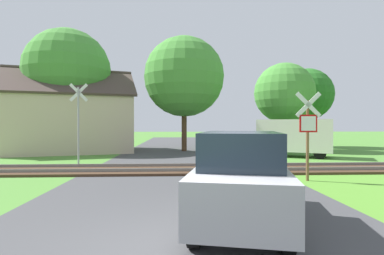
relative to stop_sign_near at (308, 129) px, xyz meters
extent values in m
cube|color=#424244|center=(-4.30, -3.69, -1.76)|extent=(7.74, 80.00, 0.01)
cube|color=#422D1E|center=(-4.30, 2.45, -1.71)|extent=(60.00, 2.60, 0.10)
cube|color=slate|center=(-4.30, 3.17, -1.60)|extent=(60.00, 0.08, 0.12)
cube|color=slate|center=(-4.30, 1.74, -1.60)|extent=(60.00, 0.08, 0.12)
cylinder|color=brown|center=(0.00, 0.03, -0.38)|extent=(0.10, 0.10, 2.75)
cube|color=red|center=(0.00, -0.03, 0.20)|extent=(0.60, 0.06, 0.60)
cube|color=white|center=(0.00, -0.06, 0.20)|extent=(0.49, 0.04, 0.49)
cube|color=white|center=(0.00, -0.03, 0.84)|extent=(0.88, 0.08, 0.88)
cube|color=white|center=(0.00, -0.03, 0.84)|extent=(0.88, 0.08, 0.88)
cylinder|color=#9E9EA5|center=(-9.16, 4.45, 0.10)|extent=(0.09, 0.09, 3.71)
cube|color=white|center=(-9.16, 4.51, 1.70)|extent=(0.88, 0.04, 0.88)
cube|color=white|center=(-9.16, 4.51, 1.70)|extent=(0.88, 0.04, 0.88)
cube|color=#C6B293|center=(-12.16, 11.85, 0.21)|extent=(9.63, 8.27, 3.95)
cube|color=#473833|center=(-11.73, 10.35, 3.11)|extent=(9.27, 5.77, 2.18)
cube|color=#473833|center=(-12.59, 13.34, 3.11)|extent=(9.27, 5.77, 2.18)
cube|color=brown|center=(-9.99, 12.48, 3.17)|extent=(0.62, 0.62, 1.10)
cylinder|color=#513823|center=(6.77, 15.49, -0.31)|extent=(0.46, 0.46, 2.91)
sphere|color=#286B23|center=(6.77, 15.49, 2.81)|extent=(4.45, 4.45, 4.45)
cylinder|color=#513823|center=(-3.97, 11.96, -0.13)|extent=(0.38, 0.38, 3.26)
sphere|color=#478E38|center=(-3.97, 11.96, 3.69)|extent=(5.86, 5.86, 5.86)
cylinder|color=#513823|center=(3.59, 12.21, -0.44)|extent=(0.39, 0.39, 2.65)
sphere|color=#478E38|center=(3.59, 12.21, 2.57)|extent=(4.49, 4.49, 4.49)
cylinder|color=#513823|center=(-12.40, 12.07, -0.01)|extent=(0.40, 0.40, 3.51)
sphere|color=#478E38|center=(-12.40, 12.07, 4.03)|extent=(6.09, 6.09, 6.09)
cube|color=silver|center=(2.58, 7.68, -0.47)|extent=(4.60, 3.60, 1.90)
cube|color=silver|center=(0.40, 8.79, -0.97)|extent=(1.45, 1.93, 0.90)
cube|color=#19232D|center=(0.73, 8.63, -0.14)|extent=(0.77, 1.46, 0.85)
cube|color=navy|center=(3.01, 8.53, -0.80)|extent=(3.37, 1.73, 0.16)
cylinder|color=black|center=(1.66, 9.02, -1.42)|extent=(0.69, 0.47, 0.68)
cylinder|color=black|center=(0.95, 7.63, -1.42)|extent=(0.69, 0.47, 0.68)
cylinder|color=black|center=(4.21, 7.72, -1.42)|extent=(0.69, 0.47, 0.68)
cylinder|color=black|center=(3.50, 6.33, -1.42)|extent=(0.69, 0.47, 0.68)
cube|color=#99999E|center=(-3.19, -4.16, -1.04)|extent=(2.46, 4.26, 0.84)
cube|color=#19232D|center=(-3.24, -4.36, -0.30)|extent=(1.83, 2.45, 0.64)
cylinder|color=black|center=(-2.22, -2.99, -1.46)|extent=(0.30, 0.62, 0.60)
cylinder|color=black|center=(-3.59, -2.69, -1.46)|extent=(0.30, 0.62, 0.60)
cylinder|color=black|center=(-2.80, -5.64, -1.46)|extent=(0.30, 0.62, 0.60)
cylinder|color=black|center=(-4.17, -5.34, -1.46)|extent=(0.30, 0.62, 0.60)
camera|label=1|loc=(-4.43, -10.00, 0.15)|focal=28.00mm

